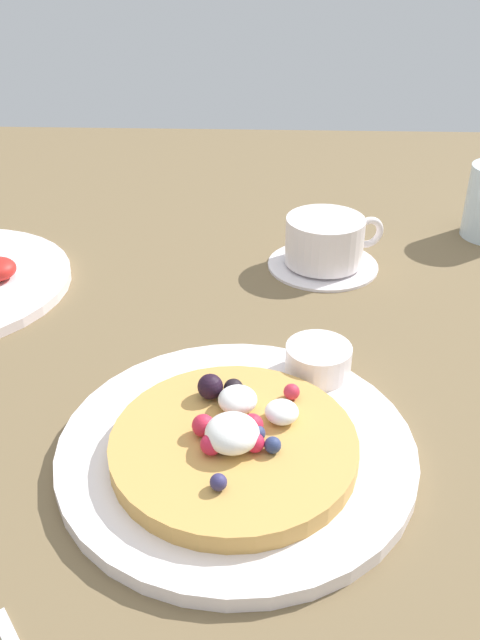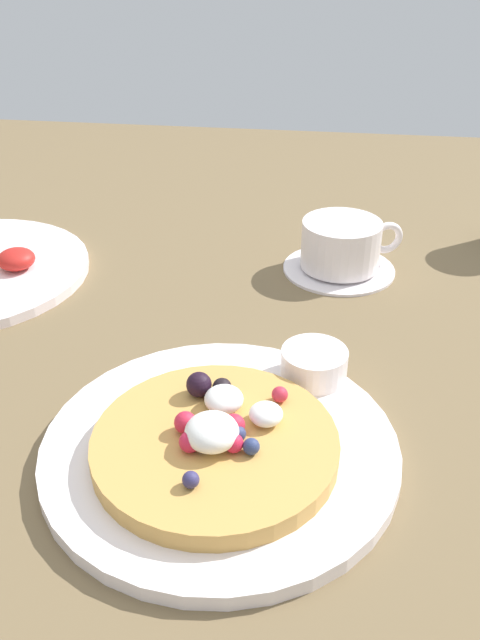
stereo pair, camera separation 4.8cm
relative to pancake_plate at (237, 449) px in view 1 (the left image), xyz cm
name	(u,v)px [view 1 (the left image)]	position (x,y,z in cm)	size (l,w,h in cm)	color
ground_plane	(188,380)	(-4.88, 11.19, -2.12)	(164.97, 152.16, 3.00)	brown
pancake_plate	(237,449)	(0.00, 0.00, 0.00)	(26.36, 26.36, 1.24)	white
pancake_with_berries	(234,442)	(-0.11, -1.10, 1.66)	(17.72, 17.72, 3.80)	tan
syrup_ramekin	(318,359)	(6.44, 9.08, 1.94)	(5.53, 5.53, 2.57)	white
coffee_saucer	(323,264)	(8.39, 31.46, -0.30)	(12.50, 12.50, 0.64)	white
coffee_cup	(326,239)	(8.52, 31.50, 2.72)	(11.32, 8.74, 5.21)	white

